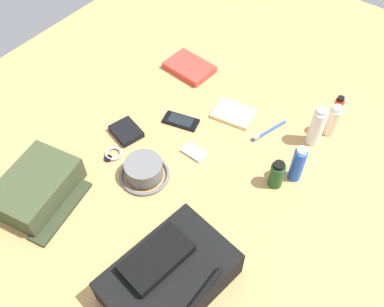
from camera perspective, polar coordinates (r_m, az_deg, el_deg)
name	(u,v)px	position (r m, az deg, el deg)	size (l,w,h in m)	color
ground_plane	(192,163)	(1.50, 0.00, -1.24)	(2.64, 2.02, 0.02)	tan
backpack	(169,276)	(1.21, -3.14, -16.26)	(0.38, 0.28, 0.14)	black
toiletry_pouch	(37,188)	(1.45, -20.19, -4.41)	(0.30, 0.28, 0.09)	#384228
bucket_hat	(144,171)	(1.43, -6.52, -2.31)	(0.17, 0.17, 0.07)	#5F5F5F
sunscreen_spray	(337,109)	(1.67, 19.04, 5.76)	(0.03, 0.03, 0.11)	red
lotion_bottle	(333,121)	(1.61, 18.56, 4.24)	(0.05, 0.05, 0.13)	beige
toothpaste_tube	(317,127)	(1.55, 16.54, 3.48)	(0.05, 0.05, 0.16)	white
deodorant_spray	(298,164)	(1.43, 14.11, -1.42)	(0.04, 0.04, 0.15)	blue
shampoo_bottle	(277,175)	(1.41, 11.40, -2.81)	(0.05, 0.05, 0.11)	#19471E
paperback_novel	(189,68)	(1.81, -0.35, 11.56)	(0.15, 0.20, 0.03)	red
cell_phone	(181,121)	(1.60, -1.51, 4.42)	(0.09, 0.14, 0.01)	black
media_player	(194,152)	(1.50, 0.28, 0.20)	(0.05, 0.09, 0.01)	#B7B7BC
wristwatch	(113,154)	(1.52, -10.69, -0.10)	(0.07, 0.06, 0.01)	#99999E
toothbrush	(267,132)	(1.59, 10.17, 2.93)	(0.16, 0.06, 0.02)	blue
wallet	(126,131)	(1.58, -8.90, 2.96)	(0.09, 0.11, 0.02)	black
notepad	(234,114)	(1.63, 5.66, 5.40)	(0.11, 0.15, 0.02)	beige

